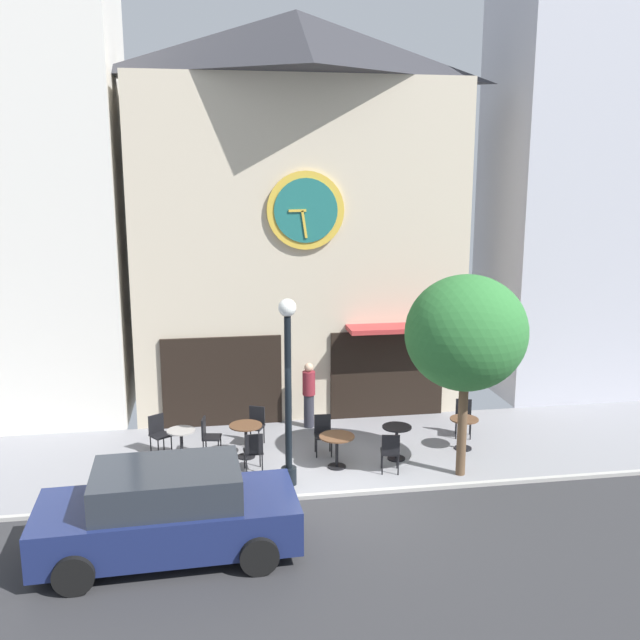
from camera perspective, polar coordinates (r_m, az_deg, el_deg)
ground_plane at (r=13.68m, az=3.05°, el=-15.86°), size 24.06×11.04×0.13m
clock_building at (r=18.98m, az=-1.82°, el=8.80°), size 8.57×4.37×10.33m
neighbor_building_left at (r=20.15m, az=-24.33°, el=13.30°), size 5.85×4.35×14.39m
neighbor_building_right at (r=22.00m, az=20.99°, el=10.65°), size 5.48×3.53×12.32m
street_lamp at (r=14.31m, az=-2.59°, el=-5.85°), size 0.36×0.36×3.90m
street_tree at (r=14.78m, az=11.71°, el=-1.07°), size 2.54×2.29×4.31m
cafe_table_near_door at (r=16.11m, az=-11.11°, el=-9.56°), size 0.63×0.63×0.77m
cafe_table_center_left at (r=16.19m, az=-6.00°, el=-9.12°), size 0.74×0.74×0.77m
cafe_table_near_curb at (r=15.59m, az=1.37°, el=-9.98°), size 0.77×0.77×0.72m
cafe_table_leftmost at (r=16.10m, az=6.21°, el=-9.35°), size 0.66×0.66×0.77m
cafe_table_center at (r=16.90m, az=11.53°, el=-8.55°), size 0.66×0.66×0.74m
cafe_chair_facing_wall at (r=16.32m, az=0.24°, el=-8.97°), size 0.42×0.42×0.90m
cafe_chair_right_end at (r=15.40m, az=-5.38°, el=-10.33°), size 0.42×0.42×0.90m
cafe_chair_under_awning at (r=16.75m, az=-12.89°, el=-8.73°), size 0.56×0.56×0.90m
cafe_chair_mid_row at (r=17.71m, az=11.50°, el=-7.51°), size 0.51×0.51×0.90m
cafe_chair_by_entrance at (r=16.93m, az=-5.21°, el=-8.24°), size 0.53×0.53×0.90m
cafe_chair_left_end at (r=16.37m, az=-9.01°, el=-9.06°), size 0.46×0.46×0.90m
cafe_chair_near_lamp at (r=15.38m, az=5.70°, el=-10.38°), size 0.47×0.47×0.90m
pedestrian_maroon at (r=17.84m, az=-0.91°, el=-6.00°), size 0.44×0.44×1.67m
parked_car_navy at (r=12.50m, az=-12.15°, el=-14.91°), size 4.36×2.14×1.55m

